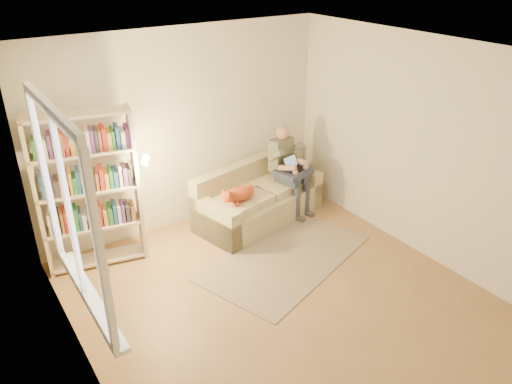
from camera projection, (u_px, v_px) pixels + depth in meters
floor at (287, 305)px, 5.32m from camera, size 4.50×4.50×0.00m
ceiling at (295, 58)px, 4.16m from camera, size 4.00×4.50×0.02m
wall_left at (79, 263)px, 3.75m from camera, size 0.02×4.50×2.60m
wall_right at (429, 152)px, 5.74m from camera, size 0.02×4.50×2.60m
wall_back at (184, 130)px, 6.42m from camera, size 4.00×0.02×2.60m
wall_front at (512, 334)px, 3.07m from camera, size 4.00×0.02×2.60m
window at (76, 241)px, 3.89m from camera, size 0.12×1.52×1.69m
sofa at (257, 200)px, 6.88m from camera, size 1.93×1.16×0.76m
person at (287, 165)px, 6.89m from camera, size 0.43×0.59×1.25m
cat at (240, 193)px, 6.39m from camera, size 0.61×0.31×0.23m
blanket at (289, 173)px, 6.81m from camera, size 0.53×0.47×0.08m
laptop at (289, 167)px, 6.78m from camera, size 0.29×0.28×0.21m
bookshelf at (88, 184)px, 5.58m from camera, size 1.23×0.59×1.88m
rug at (284, 257)px, 6.12m from camera, size 2.40×1.85×0.01m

